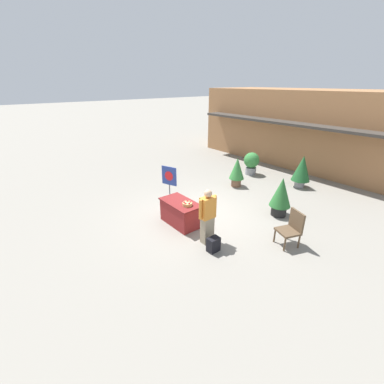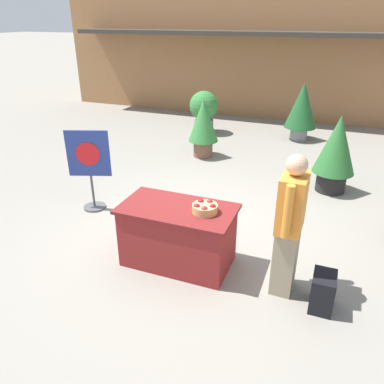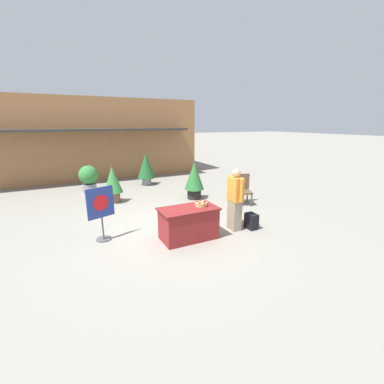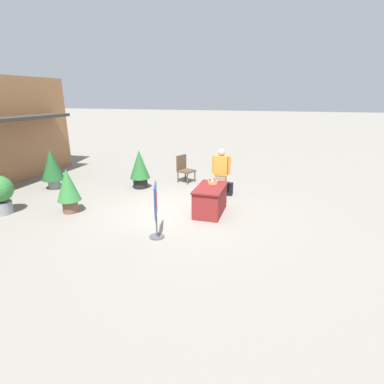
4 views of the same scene
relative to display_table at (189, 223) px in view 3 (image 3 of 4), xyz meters
name	(u,v)px [view 3 (image 3 of 4)]	position (x,y,z in m)	size (l,w,h in m)	color
ground_plane	(170,228)	(-0.16, 0.81, -0.40)	(120.00, 120.00, 0.00)	gray
storefront_building	(81,138)	(-1.55, 10.09, 1.58)	(11.58, 5.28, 3.96)	#9E6B42
display_table	(189,223)	(0.00, 0.00, 0.00)	(1.41, 0.77, 0.79)	maroon
apple_basket	(201,204)	(0.35, 0.01, 0.45)	(0.30, 0.30, 0.13)	tan
person_visitor	(235,199)	(1.33, -0.04, 0.45)	(0.27, 0.61, 1.65)	gray
backpack	(251,221)	(1.78, -0.21, -0.19)	(0.24, 0.34, 0.42)	black
poster_board	(101,211)	(-1.89, 0.87, 0.35)	(0.64, 0.36, 1.32)	#4C4C51
patio_chair	(242,188)	(2.93, 1.72, 0.17)	(0.71, 0.71, 1.04)	brown
potted_plant_far_right	(146,167)	(0.77, 6.02, 0.43)	(0.79, 0.79, 1.43)	gray
potted_plant_far_left	(113,182)	(-1.08, 3.91, 0.34)	(0.66, 0.66, 1.30)	brown
potted_plant_near_right	(89,177)	(-1.72, 5.72, 0.24)	(0.76, 0.76, 1.12)	gray
potted_plant_near_left	(194,179)	(1.71, 3.02, 0.37)	(0.72, 0.72, 1.39)	black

